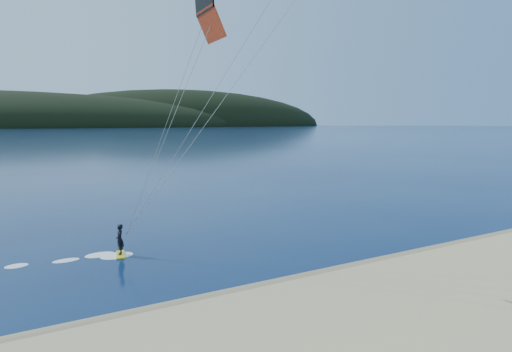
# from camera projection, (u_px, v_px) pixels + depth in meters

# --- Properties ---
(ground) EXTENTS (1800.00, 1800.00, 0.00)m
(ground) POSITION_uv_depth(u_px,v_px,m) (297.00, 344.00, 15.49)
(ground) COLOR #08163E
(ground) RESTS_ON ground
(wet_sand) EXTENTS (220.00, 2.50, 0.10)m
(wet_sand) POSITION_uv_depth(u_px,v_px,m) (244.00, 298.00, 19.40)
(wet_sand) COLOR olive
(wet_sand) RESTS_ON ground
(headland) EXTENTS (1200.00, 310.00, 140.00)m
(headland) POSITION_uv_depth(u_px,v_px,m) (38.00, 127.00, 664.82)
(headland) COLOR black
(headland) RESTS_ON ground
(kitesurfer_near) EXTENTS (22.06, 9.49, 18.42)m
(kitesurfer_near) POSITION_uv_depth(u_px,v_px,m) (262.00, 10.00, 21.67)
(kitesurfer_near) COLOR yellow
(kitesurfer_near) RESTS_ON ground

